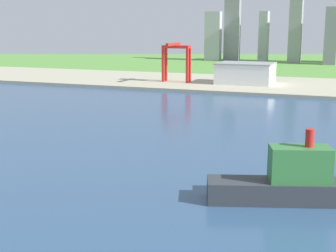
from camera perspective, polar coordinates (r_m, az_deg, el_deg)
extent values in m
plane|color=#58903D|center=(283.19, 6.72, 0.35)|extent=(2400.00, 2400.00, 0.00)
cube|color=#2D4C70|center=(226.90, 2.94, -2.44)|extent=(840.00, 360.00, 0.15)
cube|color=#ABA68C|center=(467.39, 12.57, 4.81)|extent=(840.00, 140.00, 2.50)
cube|color=#2D3338|center=(159.95, 14.29, -7.59)|extent=(53.61, 27.10, 7.10)
cube|color=#337238|center=(157.79, 15.49, -4.40)|extent=(20.99, 14.94, 11.38)
cylinder|color=red|center=(156.29, 16.60, -1.39)|extent=(2.73, 2.73, 5.68)
cube|color=red|center=(471.89, -0.60, 7.31)|extent=(2.20, 2.20, 32.86)
cube|color=red|center=(463.27, 2.31, 7.22)|extent=(2.20, 2.20, 32.86)
cube|color=red|center=(479.31, -0.24, 7.38)|extent=(2.20, 2.20, 32.86)
cube|color=red|center=(470.83, 2.62, 7.29)|extent=(2.20, 2.20, 32.86)
cube|color=red|center=(470.12, 1.02, 9.47)|extent=(27.44, 10.00, 2.80)
cube|color=red|center=(461.96, 0.65, 9.77)|extent=(2.60, 34.35, 2.60)
cube|color=white|center=(463.42, 9.26, 6.19)|extent=(51.56, 40.30, 18.64)
cube|color=gray|center=(462.58, 9.30, 7.41)|extent=(52.59, 41.11, 1.20)
cube|color=#A7A6B1|center=(813.82, 5.41, 10.65)|extent=(25.95, 15.31, 80.65)
cube|color=gray|center=(821.07, 7.72, 12.09)|extent=(25.31, 14.47, 123.23)
cube|color=#9EA3A6|center=(819.69, 11.39, 10.49)|extent=(14.23, 22.30, 81.08)
cube|color=gray|center=(780.81, 15.08, 12.09)|extent=(18.90, 23.91, 130.62)
cube|color=gray|center=(766.79, 18.95, 10.17)|extent=(18.21, 27.96, 84.99)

